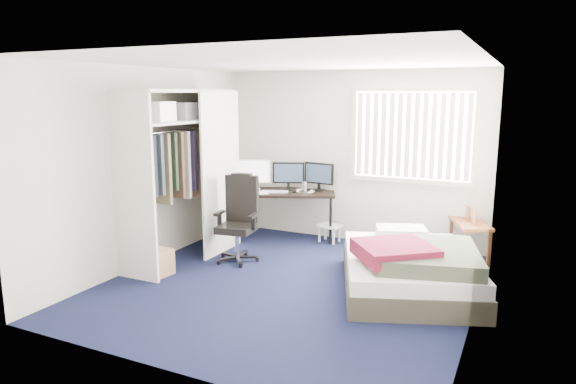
% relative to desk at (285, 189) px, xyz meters
% --- Properties ---
extents(ground, '(4.20, 4.20, 0.00)m').
position_rel_desk_xyz_m(ground, '(0.90, -1.75, -0.76)').
color(ground, black).
rests_on(ground, ground).
extents(room_shell, '(4.20, 4.20, 4.20)m').
position_rel_desk_xyz_m(room_shell, '(0.90, -1.75, 0.75)').
color(room_shell, silver).
rests_on(room_shell, ground).
extents(window_assembly, '(1.72, 0.09, 1.32)m').
position_rel_desk_xyz_m(window_assembly, '(1.80, 0.29, 0.84)').
color(window_assembly, white).
rests_on(window_assembly, ground).
extents(closet, '(0.64, 1.84, 2.22)m').
position_rel_desk_xyz_m(closet, '(-0.77, -1.49, 0.59)').
color(closet, beige).
rests_on(closet, ground).
extents(desk, '(1.63, 1.21, 1.19)m').
position_rel_desk_xyz_m(desk, '(0.00, 0.00, 0.00)').
color(desk, black).
rests_on(desk, ground).
extents(office_chair, '(0.60, 0.60, 1.14)m').
position_rel_desk_xyz_m(office_chair, '(-0.10, -1.20, -0.32)').
color(office_chair, black).
rests_on(office_chair, ground).
extents(footstool, '(0.36, 0.31, 0.26)m').
position_rel_desk_xyz_m(footstool, '(0.69, 0.08, -0.56)').
color(footstool, white).
rests_on(footstool, ground).
extents(nightstand, '(0.64, 0.84, 0.70)m').
position_rel_desk_xyz_m(nightstand, '(2.65, 0.09, -0.31)').
color(nightstand, brown).
rests_on(nightstand, ground).
extents(bed, '(1.96, 2.23, 0.62)m').
position_rel_desk_xyz_m(bed, '(2.18, -1.31, -0.49)').
color(bed, '#393529').
rests_on(bed, ground).
extents(pine_box, '(0.45, 0.36, 0.31)m').
position_rel_desk_xyz_m(pine_box, '(-0.75, -2.14, -0.61)').
color(pine_box, '#A77453').
rests_on(pine_box, ground).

